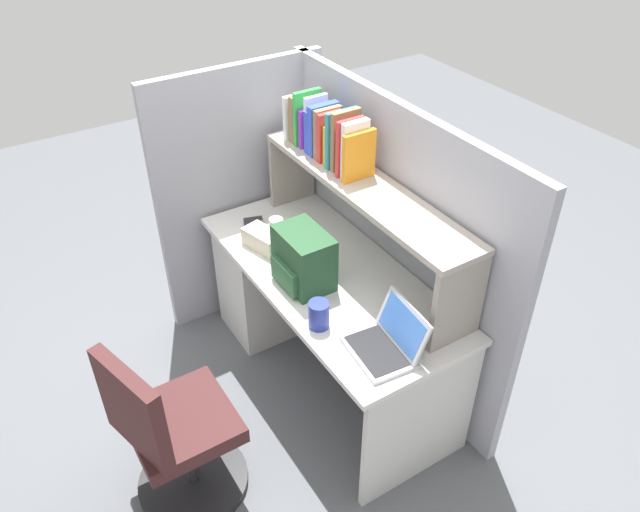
% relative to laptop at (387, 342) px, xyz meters
% --- Properties ---
extents(ground_plane, '(8.00, 8.00, 0.00)m').
position_rel_laptop_xyz_m(ground_plane, '(-0.60, 0.09, -0.78)').
color(ground_plane, '#595B60').
extents(desk, '(1.60, 0.70, 0.73)m').
position_rel_laptop_xyz_m(desk, '(-0.99, 0.09, -0.38)').
color(desk, silver).
rests_on(desk, ground_plane).
extents(cubicle_partition_rear, '(1.84, 0.05, 1.55)m').
position_rel_laptop_xyz_m(cubicle_partition_rear, '(-0.60, 0.47, -0.01)').
color(cubicle_partition_rear, '#9E9EA8').
rests_on(cubicle_partition_rear, ground_plane).
extents(cubicle_partition_left, '(0.05, 1.06, 1.55)m').
position_rel_laptop_xyz_m(cubicle_partition_left, '(-1.45, 0.04, -0.01)').
color(cubicle_partition_left, '#9E9EA8').
rests_on(cubicle_partition_left, ground_plane).
extents(overhead_hutch, '(1.44, 0.28, 0.45)m').
position_rel_laptop_xyz_m(overhead_hutch, '(-0.60, 0.29, 0.30)').
color(overhead_hutch, gray).
rests_on(overhead_hutch, desk).
extents(reference_books_on_shelf, '(0.58, 0.19, 0.30)m').
position_rel_laptop_xyz_m(reference_books_on_shelf, '(-0.92, 0.29, 0.53)').
color(reference_books_on_shelf, white).
rests_on(reference_books_on_shelf, overhead_hutch).
extents(laptop, '(0.33, 0.29, 0.22)m').
position_rel_laptop_xyz_m(laptop, '(0.00, 0.00, 0.00)').
color(laptop, '#B7BABF').
rests_on(laptop, desk).
extents(backpack, '(0.30, 0.23, 0.29)m').
position_rel_laptop_xyz_m(backpack, '(-0.60, -0.06, 0.09)').
color(backpack, '#264C2D').
rests_on(backpack, desk).
extents(computer_mouse, '(0.09, 0.12, 0.03)m').
position_rel_laptop_xyz_m(computer_mouse, '(-1.19, -0.03, -0.03)').
color(computer_mouse, '#262628').
rests_on(computer_mouse, desk).
extents(paper_cup, '(0.08, 0.08, 0.09)m').
position_rel_laptop_xyz_m(paper_cup, '(-1.04, 0.03, -0.00)').
color(paper_cup, white).
rests_on(paper_cup, desk).
extents(tissue_box, '(0.24, 0.17, 0.10)m').
position_rel_laptop_xyz_m(tissue_box, '(-0.96, -0.09, -0.00)').
color(tissue_box, '#BFB299').
rests_on(tissue_box, desk).
extents(snack_canister, '(0.10, 0.10, 0.13)m').
position_rel_laptop_xyz_m(snack_canister, '(-0.29, -0.16, 0.02)').
color(snack_canister, navy).
rests_on(snack_canister, desk).
extents(office_chair, '(0.52, 0.54, 0.93)m').
position_rel_laptop_xyz_m(office_chair, '(-0.32, -0.90, -0.39)').
color(office_chair, black).
rests_on(office_chair, ground_plane).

